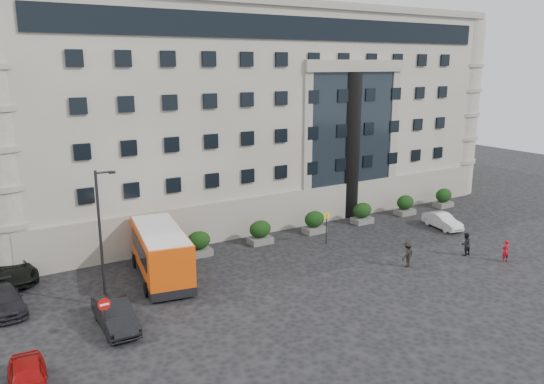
% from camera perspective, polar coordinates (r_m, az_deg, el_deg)
% --- Properties ---
extents(ground, '(120.00, 120.00, 0.00)m').
position_cam_1_polar(ground, '(34.86, 3.59, -9.45)').
color(ground, black).
rests_on(ground, ground).
extents(civic_building, '(44.00, 24.00, 18.00)m').
position_cam_1_polar(civic_building, '(54.26, -4.58, 8.65)').
color(civic_building, gray).
rests_on(civic_building, ground).
extents(entrance_column, '(1.80, 1.80, 13.00)m').
position_cam_1_polar(entrance_column, '(48.12, 8.36, 4.92)').
color(entrance_column, black).
rests_on(entrance_column, ground).
extents(hedge_a, '(1.80, 1.26, 1.84)m').
position_cam_1_polar(hedge_a, '(39.06, -7.90, -5.52)').
color(hedge_a, '#565653').
rests_on(hedge_a, ground).
extents(hedge_b, '(1.80, 1.26, 1.84)m').
position_cam_1_polar(hedge_b, '(41.29, -1.27, -4.33)').
color(hedge_b, '#565653').
rests_on(hedge_b, ground).
extents(hedge_c, '(1.80, 1.26, 1.84)m').
position_cam_1_polar(hedge_c, '(44.03, 4.58, -3.22)').
color(hedge_c, '#565653').
rests_on(hedge_c, ground).
extents(hedge_d, '(1.80, 1.26, 1.84)m').
position_cam_1_polar(hedge_d, '(47.18, 9.69, -2.23)').
color(hedge_d, '#565653').
rests_on(hedge_d, ground).
extents(hedge_e, '(1.80, 1.26, 1.84)m').
position_cam_1_polar(hedge_e, '(50.67, 14.13, -1.35)').
color(hedge_e, '#565653').
rests_on(hedge_e, ground).
extents(hedge_f, '(1.80, 1.26, 1.84)m').
position_cam_1_polar(hedge_f, '(54.43, 17.97, -0.58)').
color(hedge_f, '#565653').
rests_on(hedge_f, ground).
extents(street_lamp, '(1.16, 0.18, 8.00)m').
position_cam_1_polar(street_lamp, '(31.28, -17.89, -4.31)').
color(street_lamp, '#262628').
rests_on(street_lamp, ground).
extents(bus_stop_sign, '(0.50, 0.08, 2.52)m').
position_cam_1_polar(bus_stop_sign, '(41.14, 5.89, -3.30)').
color(bus_stop_sign, '#262628').
rests_on(bus_stop_sign, ground).
extents(no_entry_sign, '(0.64, 0.16, 2.32)m').
position_cam_1_polar(no_entry_sign, '(28.36, -17.56, -12.07)').
color(no_entry_sign, '#262628').
rests_on(no_entry_sign, ground).
extents(minibus, '(4.06, 8.31, 3.32)m').
position_cam_1_polar(minibus, '(35.26, -11.88, -6.27)').
color(minibus, '#DF480A').
rests_on(minibus, ground).
extents(parked_car_a, '(1.92, 4.08, 1.35)m').
position_cam_1_polar(parked_car_a, '(25.87, -24.80, -17.83)').
color(parked_car_a, '#970C0B').
rests_on(parked_car_a, ground).
extents(parked_car_b, '(1.66, 4.55, 1.49)m').
position_cam_1_polar(parked_car_b, '(29.91, -16.52, -12.53)').
color(parked_car_b, black).
rests_on(parked_car_b, ground).
extents(parked_car_c, '(2.16, 4.60, 1.30)m').
position_cam_1_polar(parked_car_c, '(34.09, -26.82, -10.34)').
color(parked_car_c, black).
rests_on(parked_car_c, ground).
extents(parked_car_d, '(3.19, 5.93, 1.58)m').
position_cam_1_polar(parked_car_d, '(38.59, -26.42, -7.33)').
color(parked_car_d, black).
rests_on(parked_car_d, ground).
extents(white_taxi, '(1.91, 4.04, 1.28)m').
position_cam_1_polar(white_taxi, '(47.47, 17.86, -2.97)').
color(white_taxi, silver).
rests_on(white_taxi, ground).
extents(pedestrian_a, '(0.65, 0.50, 1.60)m').
position_cam_1_polar(pedestrian_a, '(41.11, 23.83, -5.80)').
color(pedestrian_a, '#A1101D').
rests_on(pedestrian_a, ground).
extents(pedestrian_b, '(0.84, 0.66, 1.70)m').
position_cam_1_polar(pedestrian_b, '(41.34, 20.09, -5.27)').
color(pedestrian_b, black).
rests_on(pedestrian_b, ground).
extents(pedestrian_c, '(1.31, 0.97, 1.82)m').
position_cam_1_polar(pedestrian_c, '(37.85, 14.38, -6.49)').
color(pedestrian_c, black).
rests_on(pedestrian_c, ground).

